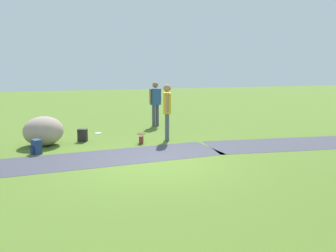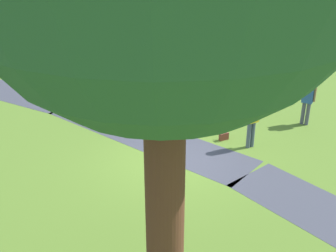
{
  "view_description": "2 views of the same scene",
  "coord_description": "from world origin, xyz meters",
  "px_view_note": "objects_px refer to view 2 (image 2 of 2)",
  "views": [
    {
      "loc": [
        2.21,
        9.61,
        2.62
      ],
      "look_at": [
        0.04,
        1.58,
        1.2
      ],
      "focal_mm": 42.5,
      "sensor_mm": 36.0,
      "label": 1
    },
    {
      "loc": [
        -7.86,
        7.54,
        6.25
      ],
      "look_at": [
        0.67,
        -0.57,
        0.78
      ],
      "focal_mm": 45.12,
      "sensor_mm": 36.0,
      "label": 2
    }
  ],
  "objects_px": {
    "handbag_on_grass": "(224,136)",
    "man_near_boulder": "(308,98)",
    "backpack_by_boulder": "(200,113)",
    "frisbee_on_grass": "(234,113)",
    "lawn_boulder": "(172,100)",
    "woman_with_handbag": "(252,116)",
    "spare_backpack_on_lawn": "(148,113)"
  },
  "relations": [
    {
      "from": "backpack_by_boulder",
      "to": "woman_with_handbag",
      "type": "bearing_deg",
      "value": 168.27
    },
    {
      "from": "man_near_boulder",
      "to": "frisbee_on_grass",
      "type": "distance_m",
      "value": 2.72
    },
    {
      "from": "woman_with_handbag",
      "to": "frisbee_on_grass",
      "type": "xyz_separation_m",
      "value": [
        2.04,
        -1.79,
        -1.05
      ]
    },
    {
      "from": "handbag_on_grass",
      "to": "frisbee_on_grass",
      "type": "xyz_separation_m",
      "value": [
        1.15,
        -2.0,
        -0.13
      ]
    },
    {
      "from": "lawn_boulder",
      "to": "man_near_boulder",
      "type": "height_order",
      "value": "man_near_boulder"
    },
    {
      "from": "man_near_boulder",
      "to": "handbag_on_grass",
      "type": "xyz_separation_m",
      "value": [
        1.18,
        3.02,
        -0.86
      ]
    },
    {
      "from": "backpack_by_boulder",
      "to": "spare_backpack_on_lawn",
      "type": "distance_m",
      "value": 1.9
    },
    {
      "from": "handbag_on_grass",
      "to": "backpack_by_boulder",
      "type": "distance_m",
      "value": 1.9
    },
    {
      "from": "lawn_boulder",
      "to": "handbag_on_grass",
      "type": "relative_size",
      "value": 4.92
    },
    {
      "from": "lawn_boulder",
      "to": "spare_backpack_on_lawn",
      "type": "relative_size",
      "value": 4.19
    },
    {
      "from": "man_near_boulder",
      "to": "handbag_on_grass",
      "type": "relative_size",
      "value": 5.03
    },
    {
      "from": "lawn_boulder",
      "to": "woman_with_handbag",
      "type": "height_order",
      "value": "woman_with_handbag"
    },
    {
      "from": "man_near_boulder",
      "to": "woman_with_handbag",
      "type": "bearing_deg",
      "value": 84.21
    },
    {
      "from": "handbag_on_grass",
      "to": "backpack_by_boulder",
      "type": "bearing_deg",
      "value": -23.52
    },
    {
      "from": "lawn_boulder",
      "to": "backpack_by_boulder",
      "type": "distance_m",
      "value": 1.24
    },
    {
      "from": "spare_backpack_on_lawn",
      "to": "lawn_boulder",
      "type": "bearing_deg",
      "value": -98.86
    },
    {
      "from": "backpack_by_boulder",
      "to": "frisbee_on_grass",
      "type": "xyz_separation_m",
      "value": [
        -0.6,
        -1.24,
        -0.18
      ]
    },
    {
      "from": "lawn_boulder",
      "to": "man_near_boulder",
      "type": "relative_size",
      "value": 0.98
    },
    {
      "from": "man_near_boulder",
      "to": "frisbee_on_grass",
      "type": "height_order",
      "value": "man_near_boulder"
    },
    {
      "from": "handbag_on_grass",
      "to": "man_near_boulder",
      "type": "bearing_deg",
      "value": -111.26
    },
    {
      "from": "woman_with_handbag",
      "to": "backpack_by_boulder",
      "type": "relative_size",
      "value": 4.51
    },
    {
      "from": "lawn_boulder",
      "to": "handbag_on_grass",
      "type": "bearing_deg",
      "value": 171.04
    },
    {
      "from": "woman_with_handbag",
      "to": "handbag_on_grass",
      "type": "xyz_separation_m",
      "value": [
        0.89,
        0.21,
        -0.92
      ]
    },
    {
      "from": "backpack_by_boulder",
      "to": "lawn_boulder",
      "type": "bearing_deg",
      "value": 14.33
    },
    {
      "from": "backpack_by_boulder",
      "to": "frisbee_on_grass",
      "type": "height_order",
      "value": "backpack_by_boulder"
    },
    {
      "from": "lawn_boulder",
      "to": "frisbee_on_grass",
      "type": "relative_size",
      "value": 7.28
    },
    {
      "from": "lawn_boulder",
      "to": "spare_backpack_on_lawn",
      "type": "xyz_separation_m",
      "value": [
        0.16,
        1.06,
        -0.25
      ]
    },
    {
      "from": "backpack_by_boulder",
      "to": "handbag_on_grass",
      "type": "bearing_deg",
      "value": 156.48
    },
    {
      "from": "lawn_boulder",
      "to": "spare_backpack_on_lawn",
      "type": "distance_m",
      "value": 1.1
    },
    {
      "from": "lawn_boulder",
      "to": "handbag_on_grass",
      "type": "xyz_separation_m",
      "value": [
        -2.92,
        0.46,
        -0.31
      ]
    },
    {
      "from": "woman_with_handbag",
      "to": "backpack_by_boulder",
      "type": "height_order",
      "value": "woman_with_handbag"
    },
    {
      "from": "man_near_boulder",
      "to": "backpack_by_boulder",
      "type": "distance_m",
      "value": 3.78
    }
  ]
}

